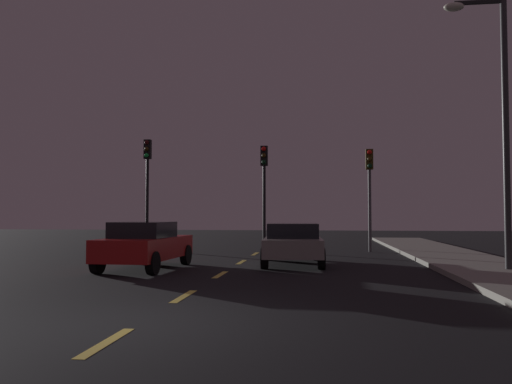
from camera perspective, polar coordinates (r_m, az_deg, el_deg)
ground_plane at (r=15.02m, az=-3.47°, el=-8.72°), size 80.00×80.00×0.00m
sidewalk_curb_right at (r=15.51m, az=25.22°, el=-8.01°), size 3.00×40.00×0.15m
lane_stripe_nearest at (r=7.22m, az=-15.95°, el=-15.44°), size 0.16×1.60×0.01m
lane_stripe_second at (r=10.76m, az=-7.85°, el=-11.17°), size 0.16×1.60×0.01m
lane_stripe_third at (r=14.43m, az=-3.91°, el=-8.96°), size 0.16×1.60×0.01m
lane_stripe_fourth at (r=18.16m, az=-1.60°, el=-7.62°), size 0.16×1.60×0.01m
lane_stripe_fifth at (r=21.91m, az=-0.09°, el=-6.74°), size 0.16×1.60×0.01m
traffic_signal_left at (r=24.87m, az=-11.74°, el=2.07°), size 0.32×0.38×5.13m
traffic_signal_center at (r=23.66m, az=0.89°, el=1.65°), size 0.32×0.38×4.75m
traffic_signal_right at (r=23.61m, az=12.25°, el=1.36°), size 0.32×0.38×4.53m
car_stopped_ahead at (r=17.26m, az=4.05°, el=-5.56°), size 2.10×4.19×1.35m
car_adjacent_lane at (r=16.17m, az=-11.98°, el=-5.61°), size 1.97×4.18×1.42m
street_lamp_right at (r=16.10m, az=24.70°, el=8.25°), size 1.69×0.36×7.68m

